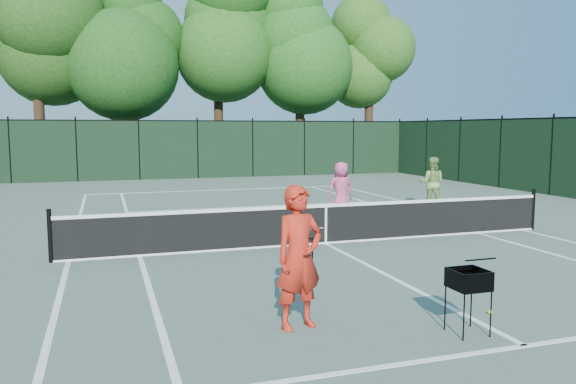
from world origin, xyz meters
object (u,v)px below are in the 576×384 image
object	(u,v)px
player_green	(432,183)
coach	(299,257)
ball_hopper	(469,280)
loose_ball_midcourt	(490,312)
player_pink	(341,190)

from	to	relation	value
player_green	coach	bearing A→B (deg)	86.47
player_green	ball_hopper	world-z (taller)	player_green
loose_ball_midcourt	player_green	bearing A→B (deg)	61.83
coach	loose_ball_midcourt	xyz separation A→B (m)	(2.74, -0.36, -0.91)
player_pink	player_green	distance (m)	3.64
coach	player_green	xyz separation A→B (m)	(7.82, 9.12, -0.10)
player_pink	ball_hopper	size ratio (longest dim) A/B	1.97
player_pink	ball_hopper	xyz separation A→B (m)	(-2.29, -9.26, -0.12)
coach	loose_ball_midcourt	bearing A→B (deg)	-21.32
ball_hopper	coach	bearing A→B (deg)	155.64
player_pink	player_green	world-z (taller)	player_green
player_green	ball_hopper	size ratio (longest dim) A/B	2.03
coach	ball_hopper	bearing A→B (deg)	-38.15
coach	player_green	size ratio (longest dim) A/B	1.11
player_green	loose_ball_midcourt	xyz separation A→B (m)	(-5.08, -9.48, -0.81)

